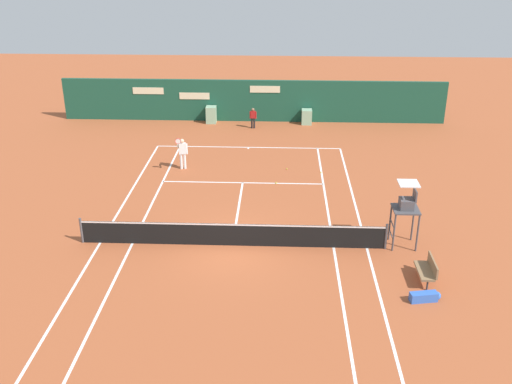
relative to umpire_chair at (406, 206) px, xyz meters
The scene contains 11 objects.
ground_plane 6.94m from the umpire_chair, behind, with size 80.00×80.00×0.01m.
tennis_net 6.84m from the umpire_chair, behind, with size 12.10×0.10×1.07m.
sponsor_back_wall 17.96m from the umpire_chair, 111.97° to the left, with size 25.00×1.02×2.72m.
umpire_chair is the anchor object (origin of this frame).
player_bench 2.92m from the umpire_chair, 82.24° to the right, with size 0.54×1.31×0.88m.
equipment_bag 4.15m from the umpire_chair, 88.76° to the right, with size 1.08×0.46×0.32m.
player_on_baseline 12.70m from the umpire_chair, 141.83° to the left, with size 0.54×0.79×1.88m.
ball_kid_left_post 16.49m from the umpire_chair, 113.75° to the left, with size 0.44×0.20×1.32m.
tennis_ball_near_service_line 9.33m from the umpire_chair, 119.51° to the left, with size 0.07×0.07×0.07m, color #CCE033.
tennis_ball_by_sideline 8.07m from the umpire_chair, 129.93° to the left, with size 0.07×0.07×0.07m, color #CCE033.
tennis_ball_mid_court 8.21m from the umpire_chair, 110.07° to the left, with size 0.07×0.07×0.07m, color #CCE033.
Camera 1 is at (1.80, -20.16, 11.23)m, focal length 40.82 mm.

